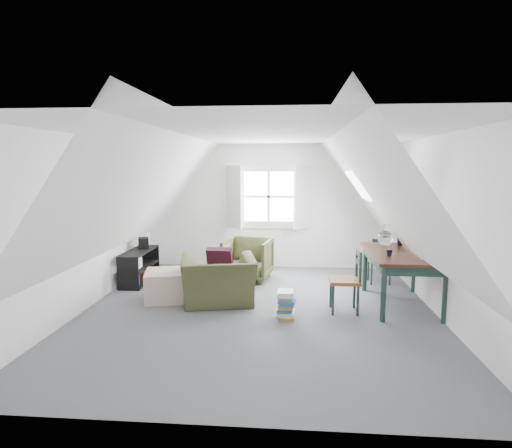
# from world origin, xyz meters

# --- Properties ---
(floor) EXTENTS (5.50, 5.50, 0.00)m
(floor) POSITION_xyz_m (0.00, 0.00, 0.00)
(floor) COLOR #535459
(floor) RESTS_ON ground
(ceiling) EXTENTS (5.50, 5.50, 0.00)m
(ceiling) POSITION_xyz_m (0.00, 0.00, 2.50)
(ceiling) COLOR white
(ceiling) RESTS_ON wall_back
(wall_back) EXTENTS (5.00, 0.00, 5.00)m
(wall_back) POSITION_xyz_m (0.00, 2.75, 1.25)
(wall_back) COLOR white
(wall_back) RESTS_ON ground
(wall_front) EXTENTS (5.00, 0.00, 5.00)m
(wall_front) POSITION_xyz_m (0.00, -2.75, 1.25)
(wall_front) COLOR white
(wall_front) RESTS_ON ground
(wall_left) EXTENTS (0.00, 5.50, 5.50)m
(wall_left) POSITION_xyz_m (-2.50, 0.00, 1.25)
(wall_left) COLOR white
(wall_left) RESTS_ON ground
(wall_right) EXTENTS (0.00, 5.50, 5.50)m
(wall_right) POSITION_xyz_m (2.50, 0.00, 1.25)
(wall_right) COLOR white
(wall_right) RESTS_ON ground
(slope_left) EXTENTS (3.19, 5.50, 4.48)m
(slope_left) POSITION_xyz_m (-1.55, 0.00, 1.78)
(slope_left) COLOR white
(slope_left) RESTS_ON wall_left
(slope_right) EXTENTS (3.19, 5.50, 4.48)m
(slope_right) POSITION_xyz_m (1.55, 0.00, 1.78)
(slope_right) COLOR white
(slope_right) RESTS_ON wall_right
(dormer_window) EXTENTS (1.71, 0.35, 1.30)m
(dormer_window) POSITION_xyz_m (0.00, 2.68, 1.45)
(dormer_window) COLOR white
(dormer_window) RESTS_ON wall_back
(skylight) EXTENTS (0.35, 0.75, 0.47)m
(skylight) POSITION_xyz_m (1.55, 1.30, 1.75)
(skylight) COLOR white
(skylight) RESTS_ON slope_right
(armchair_near) EXTENTS (1.26, 1.15, 0.71)m
(armchair_near) POSITION_xyz_m (-0.63, 0.32, 0.00)
(armchair_near) COLOR #3E4123
(armchair_near) RESTS_ON floor
(armchair_far) EXTENTS (0.94, 0.95, 0.76)m
(armchair_far) POSITION_xyz_m (-0.33, 1.73, 0.00)
(armchair_far) COLOR #3E4123
(armchair_far) RESTS_ON floor
(throw_pillow) EXTENTS (0.41, 0.26, 0.40)m
(throw_pillow) POSITION_xyz_m (-0.63, 0.47, 0.63)
(throw_pillow) COLOR #3C1022
(throw_pillow) RESTS_ON armchair_near
(ottoman) EXTENTS (0.81, 0.81, 0.45)m
(ottoman) POSITION_xyz_m (-1.45, 0.44, 0.22)
(ottoman) COLOR #BFA38E
(ottoman) RESTS_ON floor
(dining_table) EXTENTS (0.97, 1.61, 0.81)m
(dining_table) POSITION_xyz_m (2.09, 0.44, 0.70)
(dining_table) COLOR #331910
(dining_table) RESTS_ON floor
(demijohn) EXTENTS (0.24, 0.24, 0.34)m
(demijohn) POSITION_xyz_m (1.94, 0.89, 0.95)
(demijohn) COLOR silver
(demijohn) RESTS_ON dining_table
(vase_twigs) EXTENTS (0.08, 0.09, 0.61)m
(vase_twigs) POSITION_xyz_m (2.19, 0.99, 0.94)
(vase_twigs) COLOR black
(vase_twigs) RESTS_ON dining_table
(cup) EXTENTS (0.12, 0.12, 0.08)m
(cup) POSITION_xyz_m (1.84, 0.14, 0.81)
(cup) COLOR black
(cup) RESTS_ON dining_table
(paper_box) EXTENTS (0.12, 0.08, 0.04)m
(paper_box) POSITION_xyz_m (2.29, -0.01, 0.83)
(paper_box) COLOR white
(paper_box) RESTS_ON dining_table
(dining_chair_far) EXTENTS (0.39, 0.39, 0.83)m
(dining_chair_far) POSITION_xyz_m (2.02, 1.63, 0.43)
(dining_chair_far) COLOR brown
(dining_chair_far) RESTS_ON floor
(dining_chair_near) EXTENTS (0.42, 0.42, 0.90)m
(dining_chair_near) POSITION_xyz_m (1.26, 0.09, 0.47)
(dining_chair_near) COLOR brown
(dining_chair_near) RESTS_ON floor
(media_shelf) EXTENTS (0.37, 1.12, 0.57)m
(media_shelf) POSITION_xyz_m (-2.24, 1.33, 0.26)
(media_shelf) COLOR black
(media_shelf) RESTS_ON floor
(electronics_box) EXTENTS (0.26, 0.30, 0.20)m
(electronics_box) POSITION_xyz_m (-2.24, 1.62, 0.66)
(electronics_box) COLOR black
(electronics_box) RESTS_ON media_shelf
(magazine_stack) EXTENTS (0.28, 0.33, 0.37)m
(magazine_stack) POSITION_xyz_m (0.40, -0.24, 0.19)
(magazine_stack) COLOR #B29933
(magazine_stack) RESTS_ON floor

